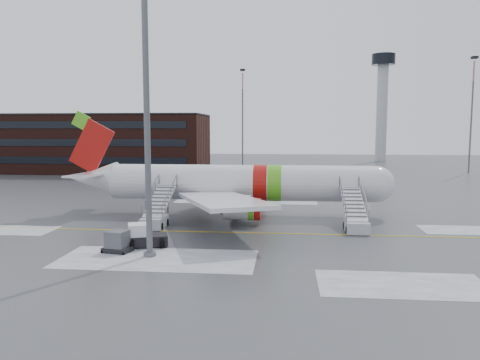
# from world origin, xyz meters

# --- Properties ---
(ground) EXTENTS (260.00, 260.00, 0.00)m
(ground) POSITION_xyz_m (0.00, 0.00, 0.00)
(ground) COLOR #494C4F
(ground) RESTS_ON ground
(airliner) EXTENTS (35.03, 32.97, 11.18)m
(airliner) POSITION_xyz_m (-2.57, 7.66, 3.42)
(airliner) COLOR silver
(airliner) RESTS_ON ground
(airstair_fwd) EXTENTS (2.05, 7.70, 3.48)m
(airstair_fwd) POSITION_xyz_m (9.39, 1.13, 1.06)
(airstair_fwd) COLOR #B3B5BB
(airstair_fwd) RESTS_ON ground
(airstair_aft) EXTENTS (2.05, 7.70, 3.48)m
(airstair_aft) POSITION_xyz_m (-9.16, 1.13, 1.06)
(airstair_aft) COLOR #A9ABB0
(airstair_aft) RESTS_ON ground
(pushback_tug) EXTENTS (3.60, 3.14, 1.84)m
(pushback_tug) POSITION_xyz_m (-8.03, -6.64, 0.81)
(pushback_tug) COLOR black
(pushback_tug) RESTS_ON ground
(uld_container) EXTENTS (2.23, 1.81, 1.62)m
(uld_container) POSITION_xyz_m (-9.50, -8.43, 0.76)
(uld_container) COLOR black
(uld_container) RESTS_ON ground
(light_mast_near) EXTENTS (1.20, 1.20, 26.74)m
(light_mast_near) POSITION_xyz_m (-6.76, -9.30, 13.79)
(light_mast_near) COLOR #595B60
(light_mast_near) RESTS_ON ground
(terminal_building) EXTENTS (62.00, 16.11, 12.30)m
(terminal_building) POSITION_xyz_m (-45.00, 54.98, 6.20)
(terminal_building) COLOR #3F1E16
(terminal_building) RESTS_ON ground
(control_tower) EXTENTS (6.40, 6.40, 30.00)m
(control_tower) POSITION_xyz_m (30.00, 95.00, 18.75)
(control_tower) COLOR #B2B5BA
(control_tower) RESTS_ON ground
(light_mast_far_ne) EXTENTS (1.20, 1.20, 24.25)m
(light_mast_far_ne) POSITION_xyz_m (42.00, 62.00, 13.84)
(light_mast_far_ne) COLOR #595B60
(light_mast_far_ne) RESTS_ON ground
(light_mast_far_n) EXTENTS (1.20, 1.20, 24.25)m
(light_mast_far_n) POSITION_xyz_m (-8.00, 78.00, 13.84)
(light_mast_far_n) COLOR #595B60
(light_mast_far_n) RESTS_ON ground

